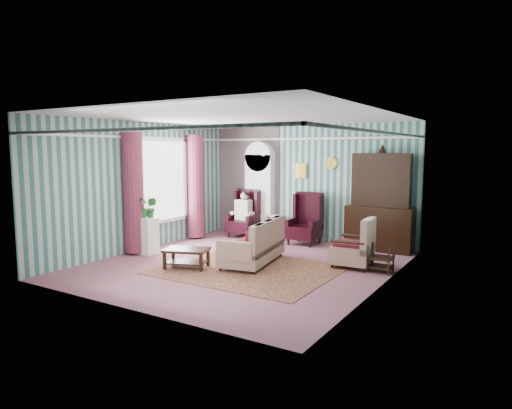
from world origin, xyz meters
The scene contains 17 objects.
floor centered at (0.00, 0.00, 0.00)m, with size 6.00×6.00×0.00m, color #864E5C.
room_shell centered at (-0.62, 0.18, 2.01)m, with size 5.53×6.02×2.91m.
bookcase centered at (-1.35, 2.84, 1.12)m, with size 0.80×0.28×2.24m, color silver.
dresser_hutch centered at (1.90, 2.72, 1.18)m, with size 1.50×0.56×2.36m, color black.
wingback_left centered at (-1.60, 2.45, 0.62)m, with size 0.76×0.80×1.25m, color black.
wingback_right centered at (0.15, 2.45, 0.62)m, with size 0.76×0.80×1.25m, color black.
seated_woman centered at (-1.60, 2.45, 0.59)m, with size 0.44×0.40×1.18m, color white, non-canonical shape.
round_side_table centered at (-0.70, 2.60, 0.30)m, with size 0.50×0.50×0.60m, color black.
nest_table centered at (2.47, 0.90, 0.27)m, with size 0.45×0.38×0.54m, color black.
plant_stand centered at (-2.40, -0.30, 0.40)m, with size 0.55×0.35×0.80m, color white.
rug centered at (0.30, -0.30, 0.01)m, with size 3.20×2.60×0.01m, color #541C1E.
sofa centered at (0.09, 0.20, 0.46)m, with size 1.81×0.96×0.93m, color beige.
floral_armchair centered at (1.90, 0.97, 0.49)m, with size 0.80×0.87×0.98m, color beige.
coffee_table centered at (-0.79, -0.80, 0.19)m, with size 0.83×0.54×0.39m, color black.
potted_plant_a centered at (-2.39, -0.34, 1.03)m, with size 0.42×0.36×0.46m, color #275A1C.
potted_plant_b centered at (-2.27, -0.21, 1.02)m, with size 0.25×0.20×0.45m, color #184F1D.
potted_plant_c centered at (-2.47, -0.30, 1.01)m, with size 0.24×0.24×0.42m, color #205319.
Camera 1 is at (4.87, -7.42, 2.27)m, focal length 32.00 mm.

